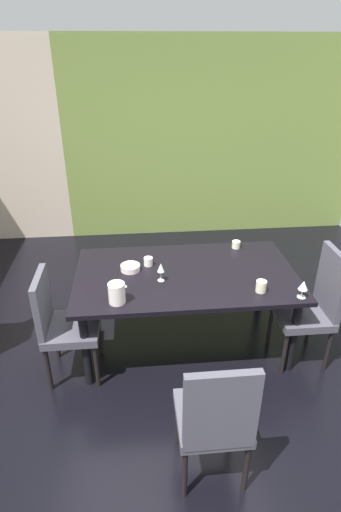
# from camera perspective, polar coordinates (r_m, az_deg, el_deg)

# --- Properties ---
(ground_plane) EXTENTS (5.93, 5.76, 0.02)m
(ground_plane) POSITION_cam_1_polar(r_m,az_deg,el_deg) (3.68, -0.66, -15.06)
(ground_plane) COLOR black
(garden_window_panel) EXTENTS (4.09, 0.10, 2.64)m
(garden_window_panel) POSITION_cam_1_polar(r_m,az_deg,el_deg) (5.75, 6.26, 15.97)
(garden_window_panel) COLOR olive
(garden_window_panel) RESTS_ON ground_plane
(dining_table) EXTENTS (1.91, 1.10, 0.75)m
(dining_table) POSITION_cam_1_polar(r_m,az_deg,el_deg) (3.50, 2.18, -3.46)
(dining_table) COLOR black
(dining_table) RESTS_ON ground_plane
(chair_right_near) EXTENTS (0.44, 0.44, 1.05)m
(chair_right_near) POSITION_cam_1_polar(r_m,az_deg,el_deg) (3.60, 19.84, -6.39)
(chair_right_near) COLOR #474651
(chair_right_near) RESTS_ON ground_plane
(chair_head_near) EXTENTS (0.44, 0.44, 1.01)m
(chair_head_near) POSITION_cam_1_polar(r_m,az_deg,el_deg) (2.55, 6.41, -21.93)
(chair_head_near) COLOR #474651
(chair_head_near) RESTS_ON ground_plane
(chair_left_near) EXTENTS (0.44, 0.44, 0.96)m
(chair_left_near) POSITION_cam_1_polar(r_m,az_deg,el_deg) (3.36, -15.41, -8.96)
(chair_left_near) COLOR #474651
(chair_left_near) RESTS_ON ground_plane
(wine_glass_near_shelf) EXTENTS (0.07, 0.07, 0.15)m
(wine_glass_near_shelf) POSITION_cam_1_polar(r_m,az_deg,el_deg) (3.25, 18.45, -4.06)
(wine_glass_near_shelf) COLOR silver
(wine_glass_near_shelf) RESTS_ON dining_table
(wine_glass_corner) EXTENTS (0.06, 0.06, 0.16)m
(wine_glass_corner) POSITION_cam_1_polar(r_m,az_deg,el_deg) (3.29, -1.39, -1.76)
(wine_glass_corner) COLOR silver
(wine_glass_corner) RESTS_ON dining_table
(serving_bowl_west) EXTENTS (0.17, 0.17, 0.05)m
(serving_bowl_west) POSITION_cam_1_polar(r_m,az_deg,el_deg) (3.50, -5.76, -1.66)
(serving_bowl_west) COLOR white
(serving_bowl_west) RESTS_ON dining_table
(cup_north) EXTENTS (0.08, 0.08, 0.08)m
(cup_north) POSITION_cam_1_polar(r_m,az_deg,el_deg) (3.56, -3.20, -0.79)
(cup_north) COLOR white
(cup_north) RESTS_ON dining_table
(cup_left) EXTENTS (0.08, 0.08, 0.10)m
(cup_left) POSITION_cam_1_polar(r_m,az_deg,el_deg) (3.26, 12.82, -4.24)
(cup_left) COLOR beige
(cup_left) RESTS_ON dining_table
(cup_rear) EXTENTS (0.08, 0.08, 0.07)m
(cup_rear) POSITION_cam_1_polar(r_m,az_deg,el_deg) (3.92, 9.35, 1.63)
(cup_rear) COLOR beige
(cup_rear) RESTS_ON dining_table
(pitcher_south) EXTENTS (0.15, 0.13, 0.17)m
(pitcher_south) POSITION_cam_1_polar(r_m,az_deg,el_deg) (3.06, -7.67, -5.25)
(pitcher_south) COLOR white
(pitcher_south) RESTS_ON dining_table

